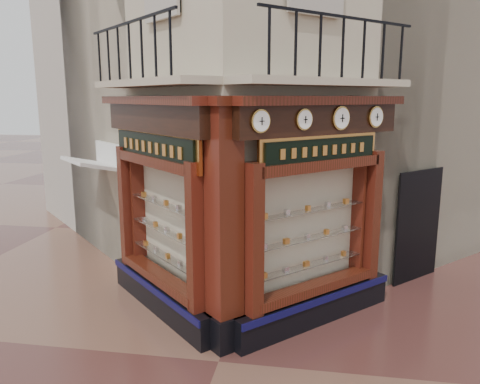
% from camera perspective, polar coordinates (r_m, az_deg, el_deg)
% --- Properties ---
extents(ground, '(80.00, 80.00, 0.00)m').
position_cam_1_polar(ground, '(7.59, -2.62, -19.96)').
color(ground, '#502A25').
rests_on(ground, ground).
extents(main_building, '(11.31, 11.31, 12.00)m').
position_cam_1_polar(main_building, '(12.73, 3.23, 20.66)').
color(main_building, '#B9B090').
rests_on(main_building, ground).
extents(neighbour_left, '(11.31, 11.31, 11.00)m').
position_cam_1_polar(neighbour_left, '(15.53, -5.30, 17.10)').
color(neighbour_left, '#B1A99A').
rests_on(neighbour_left, ground).
extents(neighbour_right, '(11.31, 11.31, 11.00)m').
position_cam_1_polar(neighbour_right, '(15.09, 14.10, 16.99)').
color(neighbour_right, '#B1A99A').
rests_on(neighbour_right, ground).
extents(shopfront_left, '(2.86, 2.86, 3.98)m').
position_cam_1_polar(shopfront_left, '(8.61, -9.77, -2.01)').
color(shopfront_left, black).
rests_on(shopfront_left, ground).
extents(shopfront_right, '(2.86, 2.86, 3.98)m').
position_cam_1_polar(shopfront_right, '(8.15, 9.30, -2.76)').
color(shopfront_right, black).
rests_on(shopfront_right, ground).
extents(corner_pilaster, '(0.85, 0.85, 3.98)m').
position_cam_1_polar(corner_pilaster, '(7.25, -1.95, -4.63)').
color(corner_pilaster, black).
rests_on(corner_pilaster, ground).
extents(balcony, '(5.94, 2.97, 1.03)m').
position_cam_1_polar(balcony, '(7.94, -0.64, 13.33)').
color(balcony, '#B9B090').
rests_on(balcony, ground).
extents(clock_a, '(0.28, 0.28, 0.35)m').
position_cam_1_polar(clock_a, '(6.85, 2.51, 8.63)').
color(clock_a, '#B5893C').
rests_on(clock_a, ground).
extents(clock_b, '(0.27, 0.27, 0.33)m').
position_cam_1_polar(clock_b, '(7.41, 7.82, 8.75)').
color(clock_b, '#B5893C').
rests_on(clock_b, ground).
extents(clock_c, '(0.32, 0.32, 0.40)m').
position_cam_1_polar(clock_c, '(8.00, 12.20, 8.79)').
color(clock_c, '#B5893C').
rests_on(clock_c, ground).
extents(clock_d, '(0.30, 0.30, 0.37)m').
position_cam_1_polar(clock_d, '(8.68, 16.21, 8.78)').
color(clock_d, '#B5893C').
rests_on(clock_d, ground).
extents(awning, '(1.70, 1.70, 0.28)m').
position_cam_1_polar(awning, '(11.74, -17.09, -8.77)').
color(awning, white).
rests_on(awning, ground).
extents(signboard_left, '(2.29, 2.29, 0.61)m').
position_cam_1_polar(signboard_left, '(8.39, -10.51, 5.40)').
color(signboard_left, gold).
rests_on(signboard_left, ground).
extents(signboard_right, '(1.92, 1.92, 0.51)m').
position_cam_1_polar(signboard_right, '(7.90, 9.96, 5.06)').
color(signboard_right, gold).
rests_on(signboard_right, ground).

